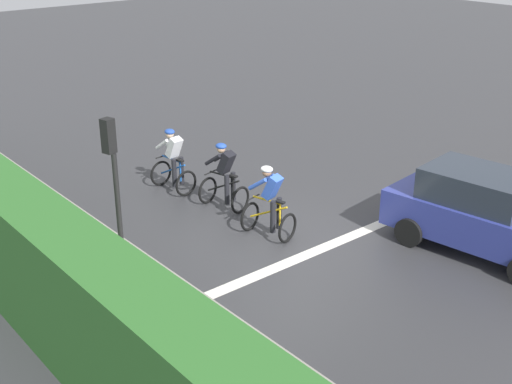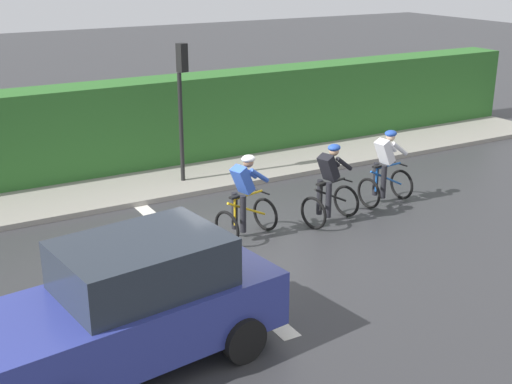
% 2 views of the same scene
% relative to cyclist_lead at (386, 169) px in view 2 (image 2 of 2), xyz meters
% --- Properties ---
extents(ground_plane, '(80.00, 80.00, 0.00)m').
position_rel_cyclist_lead_xyz_m(ground_plane, '(0.23, -3.96, -0.80)').
color(ground_plane, '#333335').
extents(sidewalk_kerb, '(2.80, 20.71, 0.12)m').
position_rel_cyclist_lead_xyz_m(sidewalk_kerb, '(-3.89, -1.96, -0.74)').
color(sidewalk_kerb, gray).
rests_on(sidewalk_kerb, ground).
extents(stone_wall_low, '(0.44, 20.71, 0.53)m').
position_rel_cyclist_lead_xyz_m(stone_wall_low, '(-4.79, -1.96, -0.53)').
color(stone_wall_low, gray).
rests_on(stone_wall_low, ground).
extents(hedge_wall, '(1.10, 20.71, 2.28)m').
position_rel_cyclist_lead_xyz_m(hedge_wall, '(-5.09, -1.96, 0.34)').
color(hedge_wall, '#2D6628').
rests_on(hedge_wall, ground).
extents(road_marking_stop_line, '(7.00, 0.30, 0.01)m').
position_rel_cyclist_lead_xyz_m(road_marking_stop_line, '(0.23, -4.75, -0.79)').
color(road_marking_stop_line, silver).
rests_on(road_marking_stop_line, ground).
extents(cyclist_lead, '(0.79, 1.15, 1.66)m').
position_rel_cyclist_lead_xyz_m(cyclist_lead, '(0.00, 0.00, 0.00)').
color(cyclist_lead, black).
rests_on(cyclist_lead, ground).
extents(cyclist_second, '(0.92, 1.21, 1.66)m').
position_rel_cyclist_lead_xyz_m(cyclist_second, '(0.33, -1.72, 0.00)').
color(cyclist_second, black).
rests_on(cyclist_second, ground).
extents(cyclist_mid, '(0.92, 1.21, 1.66)m').
position_rel_cyclist_lead_xyz_m(cyclist_mid, '(0.16, -3.59, 0.00)').
color(cyclist_mid, black).
rests_on(cyclist_mid, ground).
extents(car_navy, '(2.28, 4.29, 1.76)m').
position_rel_cyclist_lead_xyz_m(car_navy, '(3.19, -6.94, 0.08)').
color(car_navy, navy).
rests_on(car_navy, ground).
extents(traffic_light_near_crossing, '(0.24, 0.31, 3.34)m').
position_rel_cyclist_lead_xyz_m(traffic_light_near_crossing, '(-3.39, -3.29, 1.43)').
color(traffic_light_near_crossing, black).
rests_on(traffic_light_near_crossing, ground).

